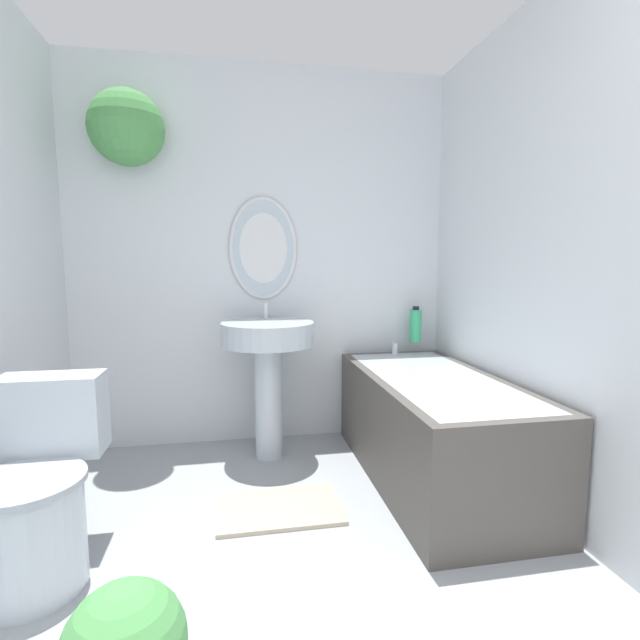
{
  "coord_description": "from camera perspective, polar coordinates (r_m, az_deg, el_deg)",
  "views": [
    {
      "loc": [
        -0.2,
        -0.21,
        1.16
      ],
      "look_at": [
        0.17,
        1.74,
        0.92
      ],
      "focal_mm": 26.0,
      "sensor_mm": 36.0,
      "label": 1
    }
  ],
  "objects": [
    {
      "name": "bathtub",
      "position": [
        2.63,
        13.76,
        -12.59
      ],
      "size": [
        0.67,
        1.45,
        0.64
      ],
      "color": "#4C4742",
      "rests_on": "ground_plane"
    },
    {
      "name": "toilet",
      "position": [
        2.11,
        -31.55,
        -17.87
      ],
      "size": [
        0.4,
        0.58,
        0.72
      ],
      "color": "silver",
      "rests_on": "ground_plane"
    },
    {
      "name": "shampoo_bottle",
      "position": [
        3.17,
        11.67,
        -0.62
      ],
      "size": [
        0.08,
        0.08,
        0.24
      ],
      "color": "#38B275",
      "rests_on": "bathtub"
    },
    {
      "name": "bath_mat",
      "position": [
        2.39,
        -5.0,
        -22.03
      ],
      "size": [
        0.58,
        0.39,
        0.02
      ],
      "color": "#B7A88E",
      "rests_on": "ground_plane"
    },
    {
      "name": "wall_right",
      "position": [
        2.15,
        31.08,
        6.89
      ],
      "size": [
        0.06,
        2.93,
        2.4
      ],
      "color": "silver",
      "rests_on": "ground_plane"
    },
    {
      "name": "pedestal_sink",
      "position": [
        2.77,
        -6.41,
        -4.35
      ],
      "size": [
        0.55,
        0.55,
        0.92
      ],
      "color": "silver",
      "rests_on": "ground_plane"
    },
    {
      "name": "wall_back",
      "position": [
        3.03,
        -9.53,
        9.98
      ],
      "size": [
        2.51,
        0.42,
        2.4
      ],
      "color": "silver",
      "rests_on": "ground_plane"
    }
  ]
}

